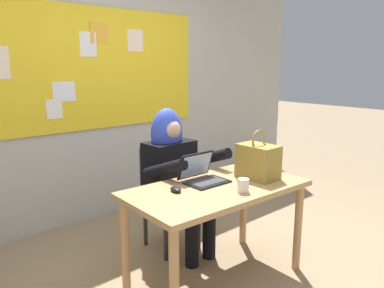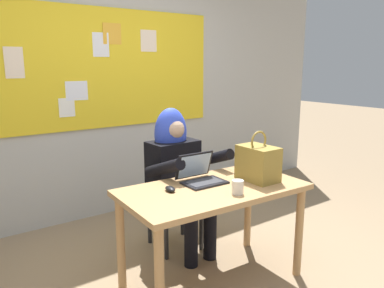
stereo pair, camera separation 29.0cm
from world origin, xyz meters
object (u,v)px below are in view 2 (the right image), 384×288
object	(u,v)px
chair_at_desk	(170,191)
coffee_mug	(238,187)
person_costumed	(178,169)
handbag	(258,163)
desk_main	(213,200)
laptop	(201,176)
computer_mouse	(170,189)

from	to	relation	value
chair_at_desk	coffee_mug	size ratio (longest dim) A/B	9.34
person_costumed	handbag	xyz separation A→B (m)	(0.29, -0.65, 0.15)
desk_main	handbag	world-z (taller)	handbag
laptop	coffee_mug	bearing A→B (deg)	-81.64
person_costumed	coffee_mug	distance (m)	0.79
desk_main	coffee_mug	size ratio (longest dim) A/B	14.18
computer_mouse	handbag	distance (m)	0.70
laptop	chair_at_desk	bearing A→B (deg)	82.13
coffee_mug	person_costumed	bearing A→B (deg)	87.20
person_costumed	desk_main	bearing A→B (deg)	-10.58
computer_mouse	coffee_mug	distance (m)	0.46
computer_mouse	person_costumed	bearing A→B (deg)	59.04
coffee_mug	chair_at_desk	bearing A→B (deg)	87.31
computer_mouse	coffee_mug	bearing A→B (deg)	-34.84
desk_main	laptop	distance (m)	0.21
chair_at_desk	person_costumed	xyz separation A→B (m)	(-0.00, -0.13, 0.23)
handbag	coffee_mug	size ratio (longest dim) A/B	3.98
chair_at_desk	handbag	world-z (taller)	handbag
desk_main	coffee_mug	world-z (taller)	coffee_mug
person_costumed	computer_mouse	size ratio (longest dim) A/B	11.90
person_costumed	handbag	distance (m)	0.73
chair_at_desk	laptop	distance (m)	0.64
desk_main	handbag	size ratio (longest dim) A/B	3.56
person_costumed	computer_mouse	bearing A→B (deg)	-41.04
chair_at_desk	coffee_mug	distance (m)	0.97
coffee_mug	handbag	bearing A→B (deg)	23.29
desk_main	coffee_mug	xyz separation A→B (m)	(0.04, -0.21, 0.15)
laptop	handbag	size ratio (longest dim) A/B	0.83
computer_mouse	laptop	bearing A→B (deg)	16.12
person_costumed	computer_mouse	xyz separation A→B (m)	(-0.38, -0.48, 0.03)
chair_at_desk	handbag	bearing A→B (deg)	25.74
desk_main	person_costumed	distance (m)	0.59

